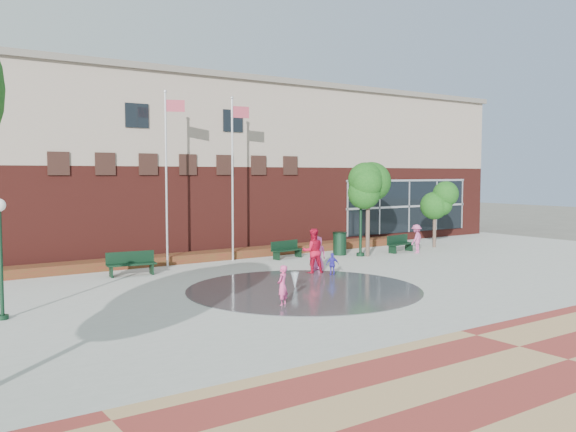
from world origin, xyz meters
TOP-DOWN VIEW (x-y plane):
  - ground at (0.00, 0.00)m, footprint 120.00×120.00m
  - plaza_concrete at (0.00, 4.00)m, footprint 46.00×18.00m
  - paver_band at (0.00, -7.00)m, footprint 46.00×6.00m
  - splash_pad at (0.00, 3.00)m, footprint 8.40×8.40m
  - library_building at (0.00, 17.48)m, footprint 44.40×10.40m
  - flower_bed at (0.00, 11.60)m, footprint 26.00×1.20m
  - flagpole_left at (-1.82, 10.73)m, footprint 0.87×0.38m
  - flagpole_right at (1.52, 10.74)m, footprint 0.96×0.18m
  - lamp_left at (-9.70, 4.27)m, footprint 0.37×0.37m
  - lamp_right at (7.55, 8.51)m, footprint 0.46×0.46m
  - bench_left at (-4.02, 9.37)m, footprint 2.02×0.79m
  - bench_mid at (4.03, 9.90)m, footprint 1.80×0.74m
  - bench_right at (10.30, 8.46)m, footprint 1.89×0.83m
  - trash_can at (6.98, 9.45)m, footprint 0.73×0.73m
  - tree_mid at (7.78, 8.24)m, footprint 2.82×2.82m
  - tree_small_right at (13.43, 8.92)m, footprint 2.09×2.09m
  - water_jet_a at (-0.24, 3.23)m, footprint 0.31×0.31m
  - water_jet_b at (0.26, 3.88)m, footprint 0.19×0.19m
  - child_splash at (-2.11, 1.25)m, footprint 0.56×0.52m
  - adult_red at (2.42, 5.69)m, footprint 1.11×0.99m
  - adult_pink at (3.11, 6.24)m, footprint 0.82×0.65m
  - child_blue at (2.73, 4.77)m, footprint 0.60×0.40m
  - person_bench at (10.75, 7.76)m, footprint 1.11×0.87m

SIDE VIEW (x-z plane):
  - ground at x=0.00m, z-range 0.00..0.00m
  - flower_bed at x=0.00m, z-range -0.20..0.20m
  - water_jet_a at x=-0.24m, z-range -0.30..0.30m
  - water_jet_b at x=0.26m, z-range -0.22..0.22m
  - plaza_concrete at x=0.00m, z-range 0.00..0.01m
  - paver_band at x=0.00m, z-range 0.00..0.01m
  - splash_pad at x=0.00m, z-range 0.00..0.01m
  - bench_mid at x=4.03m, z-range -0.16..0.72m
  - bench_right at x=10.30m, z-range -0.16..0.75m
  - bench_left at x=-4.02m, z-range -0.17..0.81m
  - child_blue at x=2.73m, z-range 0.00..0.94m
  - trash_can at x=6.98m, z-range 0.01..1.20m
  - child_splash at x=-2.11m, z-range 0.00..1.29m
  - adult_pink at x=3.11m, z-range 0.00..1.47m
  - person_bench at x=10.75m, z-range 0.00..1.51m
  - adult_red at x=2.42m, z-range 0.00..1.88m
  - lamp_left at x=-9.70m, z-range 0.42..3.88m
  - tree_small_right at x=13.43m, z-range 0.82..4.39m
  - lamp_right at x=7.55m, z-range 0.52..4.83m
  - tree_mid at x=7.78m, z-range 1.09..5.85m
  - flagpole_right at x=1.52m, z-range 0.46..8.22m
  - flagpole_left at x=-1.82m, z-range 0.44..8.26m
  - library_building at x=0.00m, z-range 0.04..9.24m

